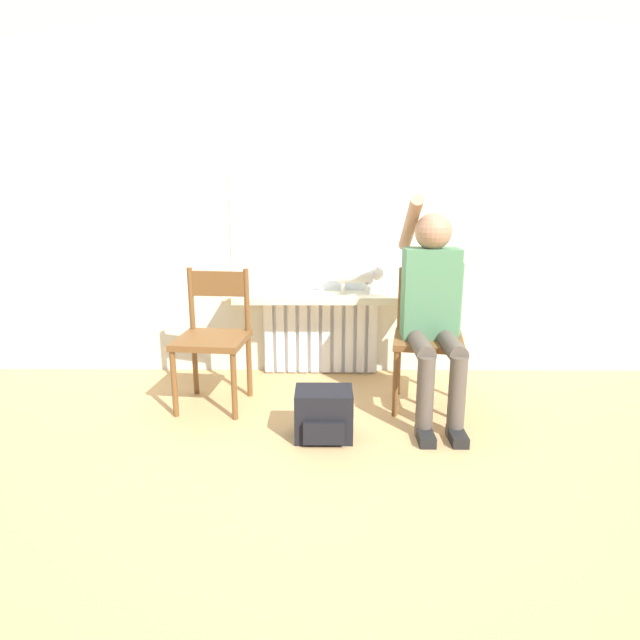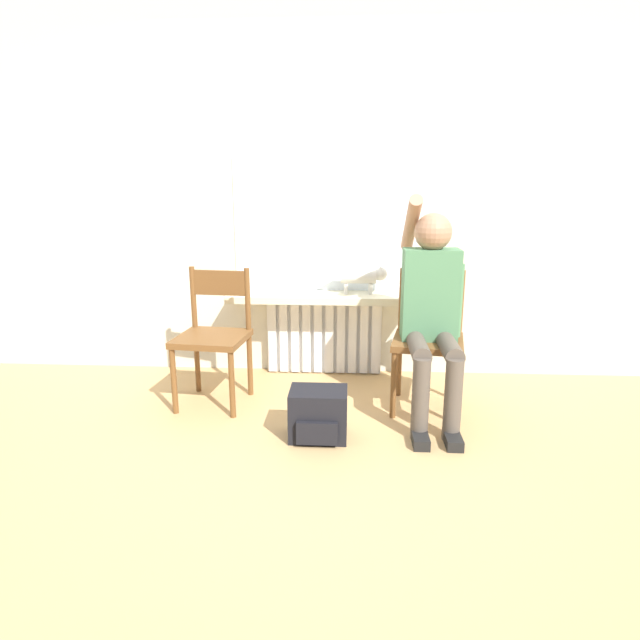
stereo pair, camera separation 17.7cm
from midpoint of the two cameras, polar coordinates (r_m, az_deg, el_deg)
The scene contains 10 objects.
ground_plane at distance 3.10m, azimuth 0.94°, elevation -12.77°, with size 12.00×12.00×0.00m, color tan.
wall_with_window at distance 3.99m, azimuth 1.82°, elevation 13.39°, with size 7.00×0.06×2.70m.
radiator at distance 4.07m, azimuth 1.67°, elevation -1.66°, with size 0.87×0.08×0.59m.
windowsill at distance 3.89m, azimuth 1.65°, elevation 2.44°, with size 1.39×0.31×0.05m.
window_glass at distance 3.97m, azimuth 1.78°, elevation 10.05°, with size 1.33×0.01×0.96m.
chair_left at distance 3.52m, azimuth -9.86°, elevation -1.49°, with size 0.47×0.47×0.88m.
chair_right at distance 3.48m, azimuth 12.92°, elevation -1.84°, with size 0.50×0.50×0.88m.
person at distance 3.31m, azimuth 13.35°, elevation 1.58°, with size 0.36×1.00×1.36m.
cat at distance 3.89m, azimuth 5.92°, elevation 4.68°, with size 0.46×0.11×0.21m.
backpack at distance 3.08m, azimuth 1.49°, elevation -10.04°, with size 0.33×0.27×0.29m.
Camera 2 is at (0.20, -2.76, 1.41)m, focal length 30.00 mm.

